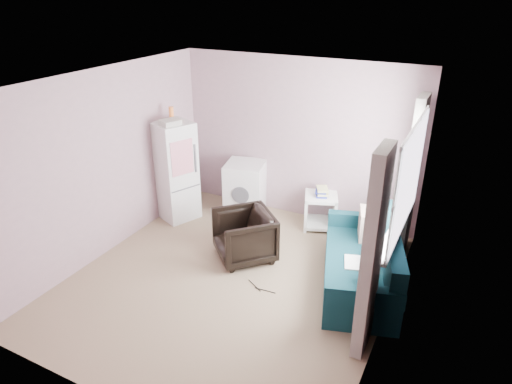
# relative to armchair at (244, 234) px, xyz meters

# --- Properties ---
(room) EXTENTS (3.84, 4.24, 2.54)m
(room) POSITION_rel_armchair_xyz_m (0.12, -0.53, 0.88)
(room) COLOR #9A8164
(room) RESTS_ON ground
(armchair) EXTENTS (1.00, 1.00, 0.75)m
(armchair) POSITION_rel_armchair_xyz_m (0.00, 0.00, 0.00)
(armchair) COLOR black
(armchair) RESTS_ON ground
(fridge) EXTENTS (0.70, 0.70, 1.78)m
(fridge) POSITION_rel_armchair_xyz_m (-1.53, 0.60, 0.42)
(fridge) COLOR silver
(fridge) RESTS_ON ground
(washing_machine) EXTENTS (0.72, 0.72, 0.84)m
(washing_machine) POSITION_rel_armchair_xyz_m (-0.65, 1.24, 0.07)
(washing_machine) COLOR silver
(washing_machine) RESTS_ON ground
(side_table) EXTENTS (0.62, 0.62, 0.66)m
(side_table) POSITION_rel_armchair_xyz_m (0.62, 1.30, -0.06)
(side_table) COLOR white
(side_table) RESTS_ON ground
(sofa) EXTENTS (1.33, 1.99, 0.82)m
(sofa) POSITION_rel_armchair_xyz_m (1.62, 0.08, -0.08)
(sofa) COLOR #0F3A45
(sofa) RESTS_ON ground
(window_dressing) EXTENTS (0.17, 2.62, 2.18)m
(window_dressing) POSITION_rel_armchair_xyz_m (1.88, 0.16, 0.73)
(window_dressing) COLOR white
(window_dressing) RESTS_ON ground
(floor_cables) EXTENTS (0.42, 0.15, 0.01)m
(floor_cables) POSITION_rel_armchair_xyz_m (0.50, -0.53, -0.37)
(floor_cables) COLOR black
(floor_cables) RESTS_ON ground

